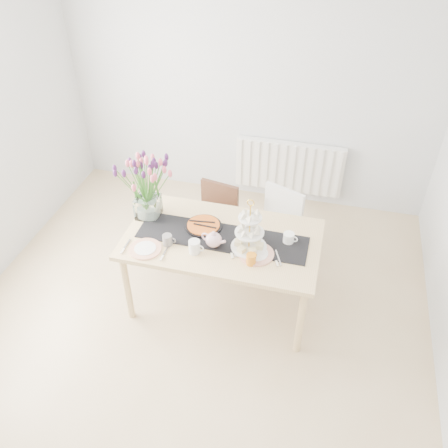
% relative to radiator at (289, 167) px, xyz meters
% --- Properties ---
extents(room_shell, '(4.50, 4.50, 4.50)m').
position_rel_radiator_xyz_m(room_shell, '(-0.50, -2.19, 0.85)').
color(room_shell, tan).
rests_on(room_shell, ground).
extents(radiator, '(1.20, 0.08, 0.60)m').
position_rel_radiator_xyz_m(radiator, '(0.00, 0.00, 0.00)').
color(radiator, white).
rests_on(radiator, room_shell).
extents(dining_table, '(1.60, 0.90, 0.75)m').
position_rel_radiator_xyz_m(dining_table, '(-0.33, -1.72, 0.22)').
color(dining_table, tan).
rests_on(dining_table, ground).
extents(chair_brown, '(0.46, 0.46, 0.78)m').
position_rel_radiator_xyz_m(chair_brown, '(-0.56, -1.08, -0.00)').
color(chair_brown, '#3A2115').
rests_on(chair_brown, ground).
extents(chair_white, '(0.53, 0.53, 0.82)m').
position_rel_radiator_xyz_m(chair_white, '(0.04, -1.08, 0.02)').
color(chair_white, white).
rests_on(chair_white, ground).
extents(table_runner, '(1.40, 0.35, 0.01)m').
position_rel_radiator_xyz_m(table_runner, '(-0.33, -1.72, 0.30)').
color(table_runner, black).
rests_on(table_runner, dining_table).
extents(tulip_vase, '(0.69, 0.69, 0.60)m').
position_rel_radiator_xyz_m(tulip_vase, '(-1.02, -1.59, 0.68)').
color(tulip_vase, silver).
rests_on(tulip_vase, dining_table).
extents(cake_stand, '(0.29, 0.29, 0.42)m').
position_rel_radiator_xyz_m(cake_stand, '(-0.09, -1.79, 0.42)').
color(cake_stand, gold).
rests_on(cake_stand, dining_table).
extents(teapot, '(0.25, 0.22, 0.14)m').
position_rel_radiator_xyz_m(teapot, '(-0.37, -1.84, 0.37)').
color(teapot, silver).
rests_on(teapot, dining_table).
extents(cream_jug, '(0.10, 0.10, 0.09)m').
position_rel_radiator_xyz_m(cream_jug, '(0.21, -1.64, 0.34)').
color(cream_jug, white).
rests_on(cream_jug, dining_table).
extents(tart_tin, '(0.31, 0.31, 0.04)m').
position_rel_radiator_xyz_m(tart_tin, '(-0.51, -1.63, 0.32)').
color(tart_tin, black).
rests_on(tart_tin, dining_table).
extents(mug_grey, '(0.08, 0.08, 0.09)m').
position_rel_radiator_xyz_m(mug_grey, '(-0.73, -1.91, 0.35)').
color(mug_grey, slate).
rests_on(mug_grey, dining_table).
extents(mug_white, '(0.10, 0.10, 0.11)m').
position_rel_radiator_xyz_m(mug_white, '(-0.49, -1.94, 0.36)').
color(mug_white, silver).
rests_on(mug_white, dining_table).
extents(mug_orange, '(0.10, 0.10, 0.09)m').
position_rel_radiator_xyz_m(mug_orange, '(-0.04, -1.96, 0.35)').
color(mug_orange, orange).
rests_on(mug_orange, dining_table).
extents(plate_left, '(0.27, 0.27, 0.01)m').
position_rel_radiator_xyz_m(plate_left, '(-0.88, -2.01, 0.31)').
color(plate_left, silver).
rests_on(plate_left, dining_table).
extents(plate_right, '(0.37, 0.37, 0.01)m').
position_rel_radiator_xyz_m(plate_right, '(-0.02, -1.85, 0.31)').
color(plate_right, silver).
rests_on(plate_right, dining_table).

